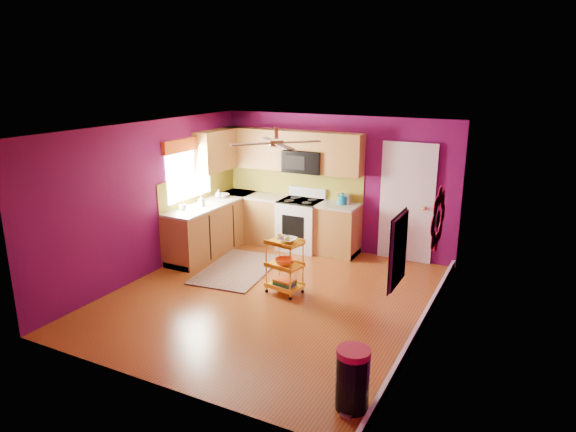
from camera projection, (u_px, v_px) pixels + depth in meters
The scene contains 18 objects.
ground at pixel (271, 297), 7.66m from camera, with size 5.00×5.00×0.00m, color brown.
room_envelope at pixel (271, 191), 7.20m from camera, with size 4.54×5.04×2.52m.
lower_cabinets at pixel (255, 226), 9.69m from camera, with size 2.81×2.31×0.94m.
electric_range at pixel (301, 224), 9.63m from camera, with size 0.76×0.66×1.13m.
upper_cabinetry at pixel (268, 152), 9.57m from camera, with size 2.80×2.30×1.26m.
left_window at pixel (189, 160), 9.05m from camera, with size 0.08×1.35×1.08m.
panel_door at pixel (407, 204), 8.91m from camera, with size 0.95×0.11×2.15m.
right_wall_art at pixel (422, 232), 6.00m from camera, with size 0.04×2.74×1.04m.
ceiling_fan at pixel (276, 142), 7.21m from camera, with size 1.01×1.01×0.26m.
shag_rug at pixel (238, 269), 8.70m from camera, with size 1.06×1.72×0.02m, color black.
rolling_cart at pixel (285, 264), 7.68m from camera, with size 0.57×0.45×0.92m.
trash_can at pixel (353, 379), 5.07m from camera, with size 0.36×0.38×0.65m.
teal_kettle at pixel (342, 200), 9.22m from camera, with size 0.18×0.18×0.21m.
toaster at pixel (345, 199), 9.26m from camera, with size 0.22×0.15×0.18m, color beige.
soap_bottle_a at pixel (201, 201), 9.07m from camera, with size 0.09×0.09×0.20m, color #EA3F72.
soap_bottle_b at pixel (218, 194), 9.67m from camera, with size 0.13×0.13×0.16m, color white.
counter_dish at pixel (223, 195), 9.75m from camera, with size 0.24×0.24×0.06m, color white.
counter_cup at pixel (183, 207), 8.84m from camera, with size 0.13×0.13×0.10m, color white.
Camera 1 is at (3.42, -6.15, 3.27)m, focal length 32.00 mm.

